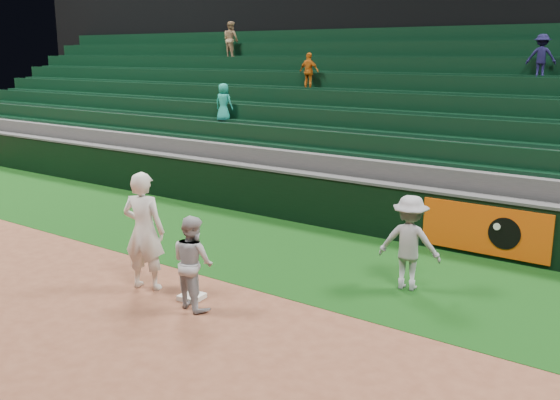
# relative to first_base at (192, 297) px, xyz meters

# --- Properties ---
(ground) EXTENTS (70.00, 70.00, 0.00)m
(ground) POSITION_rel_first_base_xyz_m (0.27, 0.05, -0.04)
(ground) COLOR brown
(ground) RESTS_ON ground
(foul_grass) EXTENTS (36.00, 4.20, 0.01)m
(foul_grass) POSITION_rel_first_base_xyz_m (0.27, 3.05, -0.04)
(foul_grass) COLOR #0C330D
(foul_grass) RESTS_ON ground
(first_base) EXTENTS (0.41, 0.41, 0.08)m
(first_base) POSITION_rel_first_base_xyz_m (0.00, 0.00, 0.00)
(first_base) COLOR white
(first_base) RESTS_ON ground
(first_baseman) EXTENTS (0.89, 0.72, 2.10)m
(first_baseman) POSITION_rel_first_base_xyz_m (-1.01, -0.09, 1.01)
(first_baseman) COLOR silver
(first_baseman) RESTS_ON ground
(baserunner) EXTENTS (0.86, 0.74, 1.55)m
(baserunner) POSITION_rel_first_base_xyz_m (0.27, -0.22, 0.73)
(baserunner) COLOR #A5A8B0
(baserunner) RESTS_ON ground
(base_coach) EXTENTS (1.19, 0.83, 1.68)m
(base_coach) POSITION_rel_first_base_xyz_m (2.75, 2.60, 0.81)
(base_coach) COLOR #93959F
(base_coach) RESTS_ON foul_grass
(field_wall) EXTENTS (36.00, 0.45, 1.25)m
(field_wall) POSITION_rel_first_base_xyz_m (0.29, 5.25, 0.59)
(field_wall) COLOR black
(field_wall) RESTS_ON ground
(stadium_seating) EXTENTS (36.00, 5.95, 5.15)m
(stadium_seating) POSITION_rel_first_base_xyz_m (0.27, 9.02, 1.66)
(stadium_seating) COLOR #3B3C3E
(stadium_seating) RESTS_ON ground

